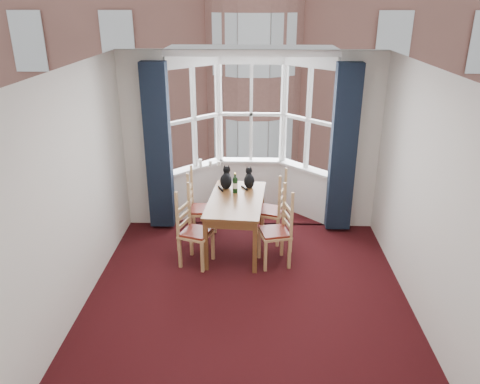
{
  "coord_description": "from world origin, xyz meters",
  "views": [
    {
      "loc": [
        0.08,
        -4.81,
        3.46
      ],
      "look_at": [
        -0.12,
        1.05,
        1.05
      ],
      "focal_mm": 35.0,
      "sensor_mm": 36.0,
      "label": 1
    }
  ],
  "objects_px": {
    "chair_right_far": "(276,212)",
    "cat_left": "(226,180)",
    "cat_right": "(249,180)",
    "candle_tall": "(200,163)",
    "dining_table": "(236,205)",
    "chair_right_near": "(281,233)",
    "chair_left_near": "(190,232)",
    "candle_extra": "(219,163)",
    "wine_bottle": "(235,184)",
    "chair_left_far": "(197,210)",
    "candle_short": "(210,163)"
  },
  "relations": [
    {
      "from": "dining_table",
      "to": "candle_extra",
      "type": "bearing_deg",
      "value": 105.42
    },
    {
      "from": "dining_table",
      "to": "chair_right_near",
      "type": "height_order",
      "value": "chair_right_near"
    },
    {
      "from": "wine_bottle",
      "to": "chair_left_near",
      "type": "bearing_deg",
      "value": -131.19
    },
    {
      "from": "dining_table",
      "to": "chair_left_near",
      "type": "distance_m",
      "value": 0.8
    },
    {
      "from": "wine_bottle",
      "to": "candle_tall",
      "type": "distance_m",
      "value": 1.15
    },
    {
      "from": "candle_short",
      "to": "candle_extra",
      "type": "relative_size",
      "value": 1.16
    },
    {
      "from": "candle_tall",
      "to": "candle_short",
      "type": "bearing_deg",
      "value": 10.28
    },
    {
      "from": "candle_short",
      "to": "candle_tall",
      "type": "bearing_deg",
      "value": -169.72
    },
    {
      "from": "chair_right_far",
      "to": "candle_short",
      "type": "height_order",
      "value": "candle_short"
    },
    {
      "from": "chair_left_near",
      "to": "chair_right_near",
      "type": "bearing_deg",
      "value": 1.66
    },
    {
      "from": "wine_bottle",
      "to": "candle_extra",
      "type": "height_order",
      "value": "wine_bottle"
    },
    {
      "from": "chair_left_near",
      "to": "chair_right_near",
      "type": "distance_m",
      "value": 1.26
    },
    {
      "from": "chair_right_far",
      "to": "cat_left",
      "type": "relative_size",
      "value": 2.6
    },
    {
      "from": "cat_left",
      "to": "candle_tall",
      "type": "bearing_deg",
      "value": 121.78
    },
    {
      "from": "dining_table",
      "to": "candle_extra",
      "type": "relative_size",
      "value": 19.07
    },
    {
      "from": "chair_left_near",
      "to": "wine_bottle",
      "type": "height_order",
      "value": "wine_bottle"
    },
    {
      "from": "dining_table",
      "to": "chair_left_far",
      "type": "height_order",
      "value": "chair_left_far"
    },
    {
      "from": "candle_short",
      "to": "candle_extra",
      "type": "distance_m",
      "value": 0.14
    },
    {
      "from": "cat_right",
      "to": "candle_tall",
      "type": "bearing_deg",
      "value": 138.36
    },
    {
      "from": "chair_right_far",
      "to": "wine_bottle",
      "type": "distance_m",
      "value": 0.77
    },
    {
      "from": "cat_left",
      "to": "candle_extra",
      "type": "xyz_separation_m",
      "value": [
        -0.17,
        0.83,
        -0.02
      ]
    },
    {
      "from": "chair_right_far",
      "to": "cat_right",
      "type": "relative_size",
      "value": 2.86
    },
    {
      "from": "cat_left",
      "to": "chair_right_far",
      "type": "bearing_deg",
      "value": -12.2
    },
    {
      "from": "dining_table",
      "to": "candle_tall",
      "type": "height_order",
      "value": "candle_tall"
    },
    {
      "from": "candle_short",
      "to": "cat_left",
      "type": "bearing_deg",
      "value": -68.6
    },
    {
      "from": "chair_left_near",
      "to": "wine_bottle",
      "type": "bearing_deg",
      "value": 48.81
    },
    {
      "from": "cat_right",
      "to": "candle_extra",
      "type": "relative_size",
      "value": 4.1
    },
    {
      "from": "chair_right_near",
      "to": "cat_left",
      "type": "height_order",
      "value": "cat_left"
    },
    {
      "from": "chair_left_near",
      "to": "chair_left_far",
      "type": "height_order",
      "value": "same"
    },
    {
      "from": "dining_table",
      "to": "wine_bottle",
      "type": "height_order",
      "value": "wine_bottle"
    },
    {
      "from": "cat_right",
      "to": "candle_short",
      "type": "height_order",
      "value": "cat_right"
    },
    {
      "from": "candle_tall",
      "to": "candle_short",
      "type": "xyz_separation_m",
      "value": [
        0.17,
        0.03,
        -0.02
      ]
    },
    {
      "from": "candle_extra",
      "to": "candle_tall",
      "type": "bearing_deg",
      "value": -170.8
    },
    {
      "from": "candle_tall",
      "to": "candle_extra",
      "type": "relative_size",
      "value": 1.61
    },
    {
      "from": "cat_right",
      "to": "candle_extra",
      "type": "height_order",
      "value": "cat_right"
    },
    {
      "from": "chair_right_near",
      "to": "chair_right_far",
      "type": "relative_size",
      "value": 1.0
    },
    {
      "from": "cat_left",
      "to": "wine_bottle",
      "type": "bearing_deg",
      "value": -51.44
    },
    {
      "from": "chair_left_far",
      "to": "cat_left",
      "type": "xyz_separation_m",
      "value": [
        0.45,
        0.13,
        0.46
      ]
    },
    {
      "from": "chair_left_far",
      "to": "wine_bottle",
      "type": "xyz_separation_m",
      "value": [
        0.6,
        -0.06,
        0.46
      ]
    },
    {
      "from": "cat_right",
      "to": "cat_left",
      "type": "bearing_deg",
      "value": -173.71
    },
    {
      "from": "candle_tall",
      "to": "candle_extra",
      "type": "bearing_deg",
      "value": 9.2
    },
    {
      "from": "wine_bottle",
      "to": "chair_right_far",
      "type": "bearing_deg",
      "value": 1.45
    },
    {
      "from": "cat_right",
      "to": "chair_left_far",
      "type": "bearing_deg",
      "value": -168.41
    },
    {
      "from": "cat_right",
      "to": "candle_short",
      "type": "bearing_deg",
      "value": 130.9
    },
    {
      "from": "dining_table",
      "to": "chair_right_near",
      "type": "relative_size",
      "value": 1.63
    },
    {
      "from": "cat_left",
      "to": "wine_bottle",
      "type": "xyz_separation_m",
      "value": [
        0.14,
        -0.18,
        0.0
      ]
    },
    {
      "from": "wine_bottle",
      "to": "candle_short",
      "type": "relative_size",
      "value": 3.39
    },
    {
      "from": "chair_right_far",
      "to": "cat_right",
      "type": "distance_m",
      "value": 0.65
    },
    {
      "from": "chair_right_far",
      "to": "cat_left",
      "type": "xyz_separation_m",
      "value": [
        -0.77,
        0.17,
        0.46
      ]
    },
    {
      "from": "chair_left_near",
      "to": "candle_short",
      "type": "bearing_deg",
      "value": 85.28
    }
  ]
}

